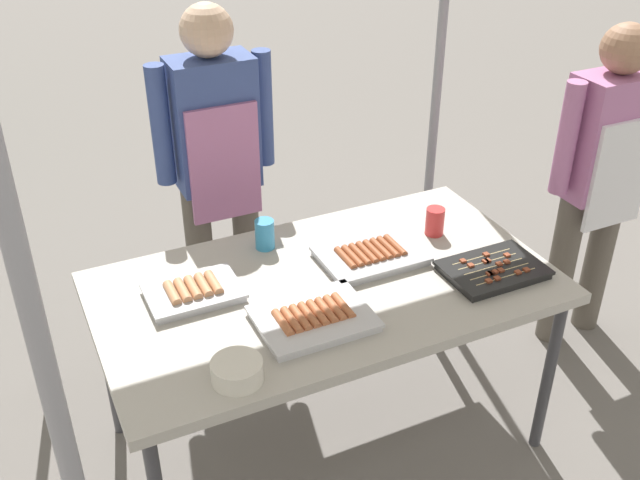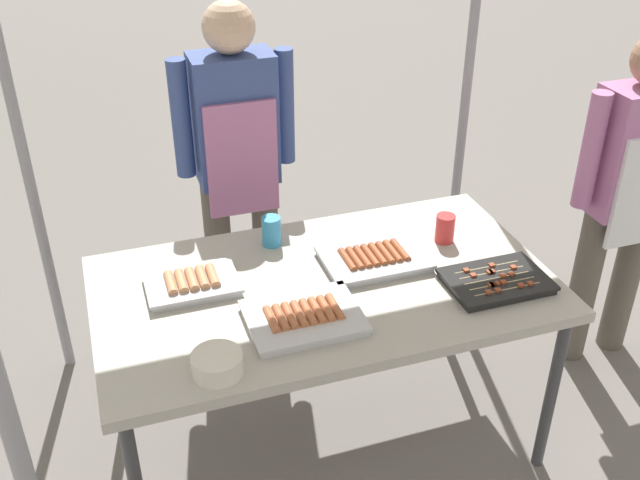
{
  "view_description": "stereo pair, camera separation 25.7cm",
  "coord_description": "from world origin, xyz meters",
  "px_view_note": "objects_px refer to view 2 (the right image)",
  "views": [
    {
      "loc": [
        -0.94,
        -1.94,
        2.23
      ],
      "look_at": [
        0.0,
        0.05,
        0.9
      ],
      "focal_mm": 41.7,
      "sensor_mm": 36.0,
      "label": 1
    },
    {
      "loc": [
        -0.7,
        -2.03,
        2.23
      ],
      "look_at": [
        0.0,
        0.05,
        0.9
      ],
      "focal_mm": 41.7,
      "sensor_mm": 36.0,
      "label": 2
    }
  ],
  "objects_px": {
    "drink_cup_by_wok": "(445,228)",
    "tray_meat_skewers": "(496,281)",
    "vendor_woman": "(237,152)",
    "customer_nearby": "(629,183)",
    "condiment_bowl": "(217,364)",
    "tray_grilled_sausages": "(374,258)",
    "tray_spring_rolls": "(304,317)",
    "stall_table": "(324,296)",
    "tray_pork_links": "(192,283)",
    "drink_cup_near_edge": "(271,231)"
  },
  "relations": [
    {
      "from": "tray_pork_links",
      "to": "tray_spring_rolls",
      "type": "height_order",
      "value": "tray_pork_links"
    },
    {
      "from": "tray_pork_links",
      "to": "customer_nearby",
      "type": "relative_size",
      "value": 0.22
    },
    {
      "from": "condiment_bowl",
      "to": "drink_cup_near_edge",
      "type": "xyz_separation_m",
      "value": [
        0.35,
        0.65,
        0.03
      ]
    },
    {
      "from": "stall_table",
      "to": "tray_meat_skewers",
      "type": "xyz_separation_m",
      "value": [
        0.56,
        -0.2,
        0.07
      ]
    },
    {
      "from": "stall_table",
      "to": "drink_cup_by_wok",
      "type": "bearing_deg",
      "value": 13.58
    },
    {
      "from": "stall_table",
      "to": "tray_grilled_sausages",
      "type": "height_order",
      "value": "tray_grilled_sausages"
    },
    {
      "from": "tray_meat_skewers",
      "to": "vendor_woman",
      "type": "relative_size",
      "value": 0.23
    },
    {
      "from": "drink_cup_near_edge",
      "to": "tray_spring_rolls",
      "type": "bearing_deg",
      "value": -93.55
    },
    {
      "from": "tray_meat_skewers",
      "to": "drink_cup_near_edge",
      "type": "bearing_deg",
      "value": 142.34
    },
    {
      "from": "tray_grilled_sausages",
      "to": "condiment_bowl",
      "type": "relative_size",
      "value": 2.44
    },
    {
      "from": "stall_table",
      "to": "drink_cup_near_edge",
      "type": "distance_m",
      "value": 0.35
    },
    {
      "from": "drink_cup_near_edge",
      "to": "tray_pork_links",
      "type": "bearing_deg",
      "value": -149.94
    },
    {
      "from": "tray_spring_rolls",
      "to": "condiment_bowl",
      "type": "distance_m",
      "value": 0.35
    },
    {
      "from": "tray_grilled_sausages",
      "to": "tray_meat_skewers",
      "type": "height_order",
      "value": "tray_grilled_sausages"
    },
    {
      "from": "tray_spring_rolls",
      "to": "drink_cup_near_edge",
      "type": "height_order",
      "value": "drink_cup_near_edge"
    },
    {
      "from": "vendor_woman",
      "to": "tray_spring_rolls",
      "type": "bearing_deg",
      "value": 88.67
    },
    {
      "from": "stall_table",
      "to": "tray_grilled_sausages",
      "type": "relative_size",
      "value": 4.25
    },
    {
      "from": "condiment_bowl",
      "to": "tray_spring_rolls",
      "type": "bearing_deg",
      "value": 25.6
    },
    {
      "from": "vendor_woman",
      "to": "customer_nearby",
      "type": "relative_size",
      "value": 1.05
    },
    {
      "from": "condiment_bowl",
      "to": "drink_cup_near_edge",
      "type": "bearing_deg",
      "value": 62.03
    },
    {
      "from": "tray_spring_rolls",
      "to": "customer_nearby",
      "type": "distance_m",
      "value": 1.53
    },
    {
      "from": "drink_cup_near_edge",
      "to": "vendor_woman",
      "type": "relative_size",
      "value": 0.07
    },
    {
      "from": "tray_pork_links",
      "to": "drink_cup_by_wok",
      "type": "height_order",
      "value": "drink_cup_by_wok"
    },
    {
      "from": "tray_meat_skewers",
      "to": "tray_grilled_sausages",
      "type": "bearing_deg",
      "value": 142.46
    },
    {
      "from": "drink_cup_by_wok",
      "to": "tray_meat_skewers",
      "type": "bearing_deg",
      "value": -83.84
    },
    {
      "from": "drink_cup_by_wok",
      "to": "customer_nearby",
      "type": "bearing_deg",
      "value": 0.12
    },
    {
      "from": "tray_meat_skewers",
      "to": "condiment_bowl",
      "type": "height_order",
      "value": "condiment_bowl"
    },
    {
      "from": "tray_meat_skewers",
      "to": "drink_cup_near_edge",
      "type": "distance_m",
      "value": 0.85
    },
    {
      "from": "tray_meat_skewers",
      "to": "customer_nearby",
      "type": "bearing_deg",
      "value": 22.69
    },
    {
      "from": "vendor_woman",
      "to": "tray_pork_links",
      "type": "bearing_deg",
      "value": 65.09
    },
    {
      "from": "tray_pork_links",
      "to": "stall_table",
      "type": "bearing_deg",
      "value": -14.78
    },
    {
      "from": "stall_table",
      "to": "tray_meat_skewers",
      "type": "height_order",
      "value": "tray_meat_skewers"
    },
    {
      "from": "tray_meat_skewers",
      "to": "tray_pork_links",
      "type": "height_order",
      "value": "tray_pork_links"
    },
    {
      "from": "stall_table",
      "to": "condiment_bowl",
      "type": "xyz_separation_m",
      "value": [
        -0.45,
        -0.34,
        0.09
      ]
    },
    {
      "from": "tray_meat_skewers",
      "to": "tray_spring_rolls",
      "type": "relative_size",
      "value": 0.95
    },
    {
      "from": "tray_pork_links",
      "to": "condiment_bowl",
      "type": "bearing_deg",
      "value": -90.9
    },
    {
      "from": "tray_meat_skewers",
      "to": "vendor_woman",
      "type": "distance_m",
      "value": 1.25
    },
    {
      "from": "customer_nearby",
      "to": "condiment_bowl",
      "type": "bearing_deg",
      "value": -165.46
    },
    {
      "from": "stall_table",
      "to": "tray_pork_links",
      "type": "relative_size",
      "value": 5.01
    },
    {
      "from": "tray_grilled_sausages",
      "to": "drink_cup_near_edge",
      "type": "height_order",
      "value": "drink_cup_near_edge"
    },
    {
      "from": "tray_grilled_sausages",
      "to": "tray_pork_links",
      "type": "relative_size",
      "value": 1.18
    },
    {
      "from": "tray_meat_skewers",
      "to": "vendor_woman",
      "type": "height_order",
      "value": "vendor_woman"
    },
    {
      "from": "condiment_bowl",
      "to": "drink_cup_by_wok",
      "type": "xyz_separation_m",
      "value": [
        0.98,
        0.47,
        0.02
      ]
    },
    {
      "from": "condiment_bowl",
      "to": "customer_nearby",
      "type": "relative_size",
      "value": 0.1
    },
    {
      "from": "tray_meat_skewers",
      "to": "drink_cup_by_wok",
      "type": "height_order",
      "value": "drink_cup_by_wok"
    },
    {
      "from": "tray_meat_skewers",
      "to": "tray_pork_links",
      "type": "distance_m",
      "value": 1.06
    },
    {
      "from": "stall_table",
      "to": "tray_spring_rolls",
      "type": "distance_m",
      "value": 0.24
    },
    {
      "from": "tray_spring_rolls",
      "to": "drink_cup_by_wok",
      "type": "distance_m",
      "value": 0.74
    },
    {
      "from": "drink_cup_by_wok",
      "to": "stall_table",
      "type": "bearing_deg",
      "value": -166.42
    },
    {
      "from": "tray_grilled_sausages",
      "to": "customer_nearby",
      "type": "xyz_separation_m",
      "value": [
        1.14,
        0.06,
        0.09
      ]
    }
  ]
}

